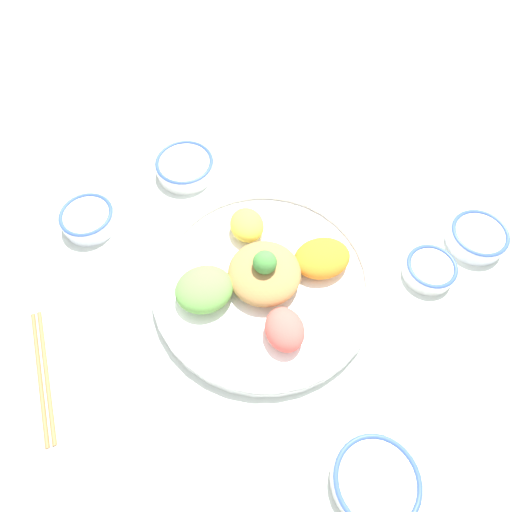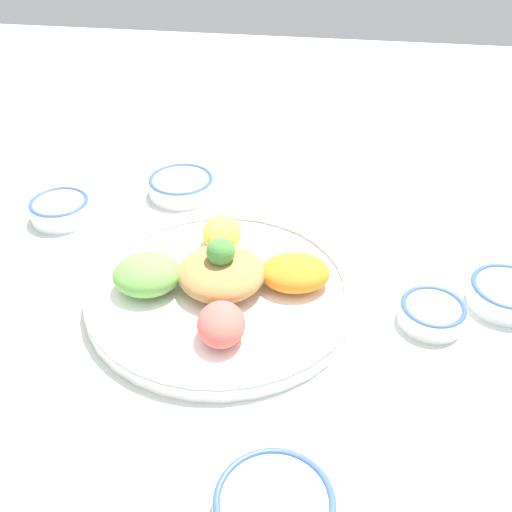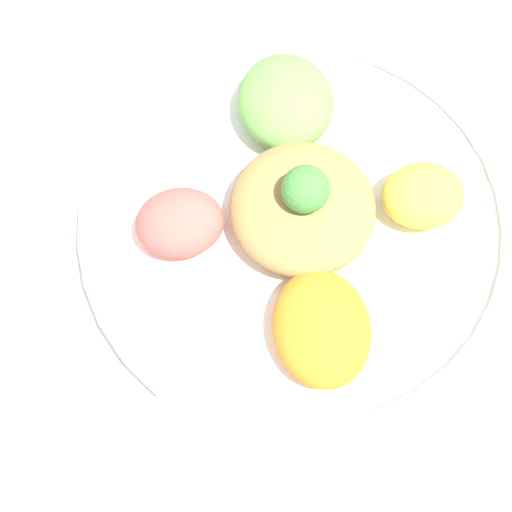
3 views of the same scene
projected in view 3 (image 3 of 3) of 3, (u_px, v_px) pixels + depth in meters
ground_plane at (336, 244)px, 0.62m from camera, size 2.40×2.40×0.00m
salad_platter at (300, 217)px, 0.60m from camera, size 0.38×0.38×0.10m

